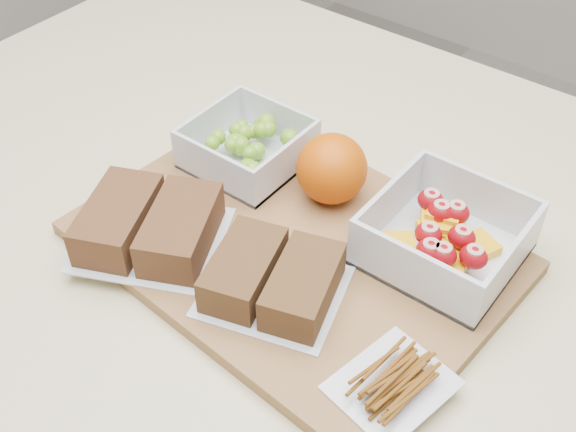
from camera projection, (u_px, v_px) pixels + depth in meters
name	position (u px, v px, depth m)	size (l,w,h in m)	color
cutting_board	(294.00, 247.00, 0.75)	(0.42, 0.30, 0.02)	olive
grape_container	(250.00, 146.00, 0.82)	(0.12, 0.12, 0.05)	silver
fruit_container	(445.00, 238.00, 0.71)	(0.14, 0.14, 0.06)	silver
orange	(332.00, 169.00, 0.77)	(0.08, 0.08, 0.08)	#C74E04
sandwich_bag_left	(150.00, 225.00, 0.73)	(0.18, 0.18, 0.04)	silver
sandwich_bag_center	(273.00, 278.00, 0.68)	(0.16, 0.15, 0.04)	silver
pretzel_bag	(393.00, 378.00, 0.61)	(0.10, 0.11, 0.02)	silver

